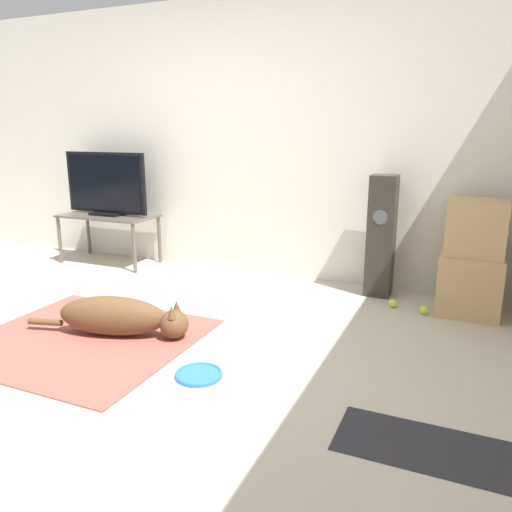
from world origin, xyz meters
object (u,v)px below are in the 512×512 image
object	(u,v)px
tennis_ball_near_speaker	(393,303)
floor_speaker	(381,236)
tv	(106,185)
frisbee	(199,374)
cardboard_box_lower	(469,283)
tv_stand	(108,221)
cardboard_box_upper	(476,227)
tennis_ball_by_boxes	(424,310)
dog	(121,317)

from	to	relation	value
tennis_ball_near_speaker	floor_speaker	bearing A→B (deg)	121.14
floor_speaker	tv	bearing A→B (deg)	-178.50
frisbee	tennis_ball_near_speaker	size ratio (longest dim) A/B	4.19
tv	tennis_ball_near_speaker	bearing A→B (deg)	-4.02
cardboard_box_lower	tv_stand	distance (m)	3.51
frisbee	cardboard_box_lower	bearing A→B (deg)	51.67
frisbee	cardboard_box_upper	world-z (taller)	cardboard_box_upper
tv_stand	tennis_ball_by_boxes	bearing A→B (deg)	-4.81
cardboard_box_lower	floor_speaker	world-z (taller)	floor_speaker
cardboard_box_upper	tv	distance (m)	3.51
tv_stand	tennis_ball_near_speaker	distance (m)	3.00
tennis_ball_by_boxes	tennis_ball_near_speaker	world-z (taller)	same
cardboard_box_upper	tennis_ball_near_speaker	distance (m)	0.85
tennis_ball_by_boxes	tennis_ball_near_speaker	bearing A→B (deg)	165.13
cardboard_box_lower	floor_speaker	distance (m)	0.78
dog	tv	size ratio (longest dim) A/B	1.17
dog	tv_stand	distance (m)	2.07
tv_stand	tv	world-z (taller)	tv
dog	tv	bearing A→B (deg)	131.26
cardboard_box_upper	floor_speaker	xyz separation A→B (m)	(-0.71, 0.13, -0.16)
tennis_ball_near_speaker	cardboard_box_upper	bearing A→B (deg)	15.17
dog	cardboard_box_upper	world-z (taller)	cardboard_box_upper
tennis_ball_near_speaker	frisbee	bearing A→B (deg)	-117.64
floor_speaker	tennis_ball_near_speaker	bearing A→B (deg)	-58.86
frisbee	tennis_ball_by_boxes	size ratio (longest dim) A/B	4.19
frisbee	tv_stand	xyz separation A→B (m)	(-2.12, 1.82, 0.44)
tv	tennis_ball_by_boxes	world-z (taller)	tv
tv_stand	tennis_ball_near_speaker	world-z (taller)	tv_stand
frisbee	tennis_ball_by_boxes	world-z (taller)	tennis_ball_by_boxes
tennis_ball_near_speaker	cardboard_box_lower	bearing A→B (deg)	14.50
floor_speaker	tennis_ball_near_speaker	size ratio (longest dim) A/B	15.46
floor_speaker	tv_stand	size ratio (longest dim) A/B	1.01
cardboard_box_upper	dog	bearing A→B (deg)	-145.63
dog	cardboard_box_upper	bearing A→B (deg)	34.37
dog	tv	world-z (taller)	tv
tv_stand	tennis_ball_near_speaker	xyz separation A→B (m)	(2.97, -0.21, -0.42)
frisbee	tennis_ball_near_speaker	bearing A→B (deg)	62.36
cardboard_box_upper	tennis_ball_by_boxes	distance (m)	0.73
cardboard_box_lower	dog	bearing A→B (deg)	-145.74
dog	cardboard_box_upper	size ratio (longest dim) A/B	2.53
cardboard_box_upper	tennis_ball_by_boxes	xyz separation A→B (m)	(-0.30, -0.21, -0.63)
frisbee	cardboard_box_upper	bearing A→B (deg)	51.76
cardboard_box_upper	tv	xyz separation A→B (m)	(-3.51, 0.06, 0.16)
tv_stand	cardboard_box_upper	bearing A→B (deg)	-0.95
cardboard_box_lower	cardboard_box_upper	distance (m)	0.43
cardboard_box_lower	tennis_ball_by_boxes	distance (m)	0.41
cardboard_box_lower	tennis_ball_near_speaker	size ratio (longest dim) A/B	7.40
cardboard_box_lower	tv_stand	size ratio (longest dim) A/B	0.48
dog	tv_stand	xyz separation A→B (m)	(-1.35, 1.54, 0.31)
floor_speaker	tennis_ball_by_boxes	world-z (taller)	floor_speaker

